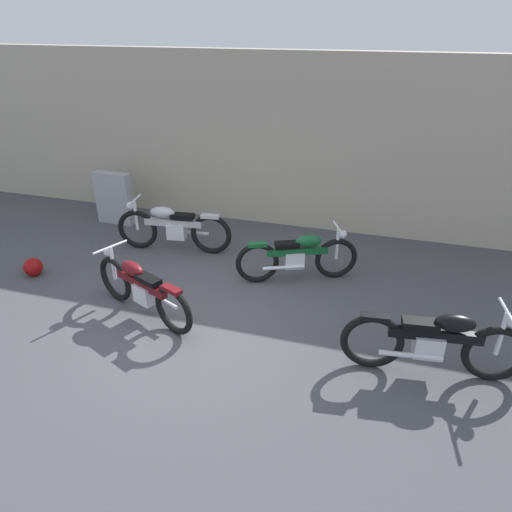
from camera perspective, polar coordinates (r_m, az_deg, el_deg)
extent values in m
plane|color=#47474C|center=(6.49, -8.25, -8.28)|extent=(40.00, 40.00, 0.00)
cube|color=#B2A893|center=(9.16, 1.11, 13.93)|extent=(18.00, 0.30, 3.25)
cube|color=#9E9EA3|center=(9.74, -17.06, 6.80)|extent=(0.77, 0.24, 1.05)
sphere|color=maroon|center=(8.32, -25.73, -1.23)|extent=(0.30, 0.30, 0.30)
torus|color=black|center=(7.46, 9.82, -0.30)|extent=(0.66, 0.35, 0.68)
torus|color=black|center=(7.21, 0.16, -0.85)|extent=(0.66, 0.35, 0.68)
cube|color=silver|center=(7.29, 4.72, -0.46)|extent=(0.35, 0.29, 0.26)
cube|color=#145128|center=(7.23, 5.12, 0.60)|extent=(0.92, 0.46, 0.11)
ellipsoid|color=#145128|center=(7.19, 6.49, 1.87)|extent=(0.45, 0.33, 0.19)
cube|color=black|center=(7.15, 3.84, 1.40)|extent=(0.41, 0.30, 0.07)
cube|color=#145128|center=(7.07, 0.17, 1.41)|extent=(0.32, 0.22, 0.06)
cylinder|color=silver|center=(7.34, 9.98, 1.48)|extent=(0.05, 0.05, 0.51)
cylinder|color=silver|center=(7.23, 10.14, 3.30)|extent=(0.25, 0.51, 0.03)
sphere|color=silver|center=(7.29, 10.64, 2.66)|extent=(0.13, 0.13, 0.13)
cylinder|color=silver|center=(7.19, 3.41, -1.42)|extent=(0.62, 0.31, 0.06)
torus|color=black|center=(8.57, -14.35, 3.19)|extent=(0.74, 0.18, 0.73)
torus|color=black|center=(8.15, -5.55, 2.67)|extent=(0.74, 0.18, 0.73)
cube|color=silver|center=(8.31, -9.74, 3.05)|extent=(0.34, 0.24, 0.28)
cube|color=#ADADB2|center=(8.26, -10.16, 4.08)|extent=(1.03, 0.23, 0.12)
ellipsoid|color=#ADADB2|center=(8.25, -11.45, 5.29)|extent=(0.46, 0.26, 0.20)
cube|color=black|center=(8.16, -9.03, 4.85)|extent=(0.42, 0.23, 0.08)
cube|color=#ADADB2|center=(8.01, -5.66, 4.88)|extent=(0.33, 0.16, 0.06)
cylinder|color=silver|center=(8.46, -14.56, 4.89)|extent=(0.06, 0.06, 0.55)
cylinder|color=silver|center=(8.36, -14.78, 6.62)|extent=(0.11, 0.58, 0.04)
sphere|color=silver|center=(8.43, -15.20, 6.00)|extent=(0.14, 0.14, 0.14)
cylinder|color=silver|center=(8.38, -8.16, 2.87)|extent=(0.70, 0.15, 0.06)
torus|color=black|center=(7.08, -16.91, -2.72)|extent=(0.67, 0.35, 0.69)
torus|color=black|center=(6.17, -10.11, -6.62)|extent=(0.67, 0.35, 0.69)
cube|color=silver|center=(6.57, -13.52, -4.55)|extent=(0.35, 0.29, 0.26)
cube|color=#590F14|center=(6.52, -13.92, -3.27)|extent=(0.93, 0.47, 0.11)
ellipsoid|color=#590F14|center=(6.57, -14.99, -1.50)|extent=(0.46, 0.34, 0.19)
cube|color=black|center=(6.34, -13.10, -2.84)|extent=(0.41, 0.31, 0.08)
cube|color=#590F14|center=(6.00, -10.36, -4.08)|extent=(0.32, 0.22, 0.06)
cylinder|color=silver|center=(6.96, -17.20, -0.86)|extent=(0.05, 0.05, 0.52)
cylinder|color=silver|center=(6.84, -17.50, 1.06)|extent=(0.25, 0.52, 0.03)
sphere|color=silver|center=(6.94, -17.74, 0.53)|extent=(0.13, 0.13, 0.13)
cylinder|color=silver|center=(6.53, -11.65, -5.23)|extent=(0.63, 0.31, 0.06)
torus|color=black|center=(5.99, 27.37, -10.64)|extent=(0.74, 0.18, 0.74)
torus|color=black|center=(5.68, 14.07, -10.16)|extent=(0.74, 0.18, 0.74)
cube|color=silver|center=(5.77, 20.43, -10.30)|extent=(0.35, 0.24, 0.28)
cube|color=black|center=(5.69, 21.19, -9.02)|extent=(1.04, 0.23, 0.12)
ellipsoid|color=black|center=(5.64, 23.32, -7.59)|extent=(0.47, 0.26, 0.20)
cube|color=black|center=(5.58, 19.59, -7.85)|extent=(0.42, 0.23, 0.08)
cube|color=black|center=(5.49, 14.47, -7.30)|extent=(0.34, 0.16, 0.06)
cylinder|color=silver|center=(5.84, 27.96, -8.47)|extent=(0.06, 0.06, 0.56)
cylinder|color=silver|center=(5.69, 28.56, -6.17)|extent=(0.11, 0.59, 0.04)
cylinder|color=silver|center=(5.68, 18.47, -11.52)|extent=(0.71, 0.15, 0.06)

